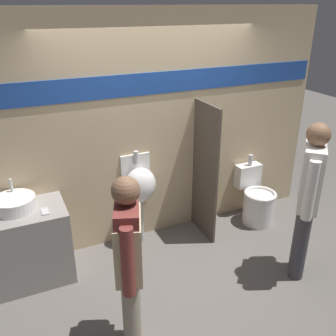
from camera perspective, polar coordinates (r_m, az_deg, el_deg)
ground_plane at (r=4.53m, az=0.92°, el=-13.04°), size 16.00×16.00×0.00m
display_wall at (r=4.39m, az=-2.34°, el=5.78°), size 4.46×0.07×2.70m
sink_counter at (r=4.23m, az=-21.98°, el=-11.20°), size 1.04×0.58×0.82m
sink_basin at (r=4.04m, az=-22.37°, el=-5.03°), size 0.42×0.42×0.27m
cell_phone at (r=3.92m, az=-18.25°, el=-6.31°), size 0.07×0.14×0.01m
divider_near_counter at (r=4.54m, az=5.66°, el=-0.64°), size 0.03×0.56×1.69m
urinal_near_counter at (r=4.37m, az=-4.30°, el=-2.56°), size 0.38×0.31×1.16m
toilet at (r=5.16m, az=13.39°, el=-4.92°), size 0.43×0.59×0.88m
person_in_vest at (r=2.98m, az=-5.96°, el=-13.20°), size 0.34×0.53×1.61m
person_with_lanyard at (r=4.02m, az=20.55°, el=-4.03°), size 0.45×0.46×1.71m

